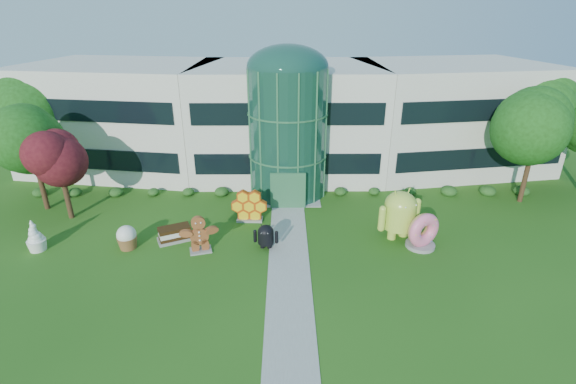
{
  "coord_description": "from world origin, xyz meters",
  "views": [
    {
      "loc": [
        -0.21,
        -19.17,
        13.7
      ],
      "look_at": [
        -0.02,
        6.0,
        2.6
      ],
      "focal_mm": 26.0,
      "sensor_mm": 36.0,
      "label": 1
    }
  ],
  "objects_px": {
    "android_green": "(400,211)",
    "gingerbread": "(199,234)",
    "donut": "(422,230)",
    "android_black": "(266,235)"
  },
  "relations": [
    {
      "from": "android_green",
      "to": "gingerbread",
      "type": "xyz_separation_m",
      "value": [
        -12.54,
        -1.66,
        -0.66
      ]
    },
    {
      "from": "android_green",
      "to": "donut",
      "type": "xyz_separation_m",
      "value": [
        1.14,
        -1.22,
        -0.69
      ]
    },
    {
      "from": "android_black",
      "to": "donut",
      "type": "relative_size",
      "value": 0.78
    },
    {
      "from": "android_green",
      "to": "donut",
      "type": "relative_size",
      "value": 1.59
    },
    {
      "from": "gingerbread",
      "to": "android_green",
      "type": "bearing_deg",
      "value": -7.55
    },
    {
      "from": "android_green",
      "to": "gingerbread",
      "type": "height_order",
      "value": "android_green"
    },
    {
      "from": "android_green",
      "to": "donut",
      "type": "distance_m",
      "value": 1.81
    },
    {
      "from": "donut",
      "to": "android_black",
      "type": "bearing_deg",
      "value": 154.29
    },
    {
      "from": "android_green",
      "to": "gingerbread",
      "type": "distance_m",
      "value": 12.67
    },
    {
      "from": "android_green",
      "to": "android_black",
      "type": "xyz_separation_m",
      "value": [
        -8.53,
        -1.31,
        -0.95
      ]
    }
  ]
}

